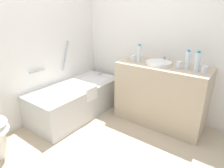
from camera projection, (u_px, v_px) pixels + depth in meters
ground_plane at (96, 159)px, 2.19m from camera, size 3.98×3.98×0.00m
wall_back_tiled at (15, 46)px, 2.52m from camera, size 3.38×0.10×2.31m
wall_right_mirror at (159, 41)px, 2.93m from camera, size 0.10×3.02×2.31m
bathtub at (77, 98)px, 3.10m from camera, size 1.54×0.72×1.14m
vanity_counter at (161, 94)px, 2.80m from camera, size 0.57×1.26×0.90m
sink_basin at (159, 63)px, 2.65m from camera, size 0.36×0.36×0.04m
sink_faucet at (164, 59)px, 2.80m from camera, size 0.11×0.15×0.08m
water_bottle_0 at (197, 62)px, 2.32m from camera, size 0.07×0.07×0.25m
water_bottle_1 at (188, 60)px, 2.41m from camera, size 0.06×0.06×0.25m
water_bottle_2 at (139, 54)px, 2.75m from camera, size 0.06×0.06×0.26m
drinking_glass_0 at (133, 58)px, 2.85m from camera, size 0.07×0.07×0.08m
drinking_glass_1 at (179, 65)px, 2.47m from camera, size 0.07×0.07×0.09m
drinking_glass_2 at (204, 69)px, 2.30m from camera, size 0.07×0.07×0.08m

